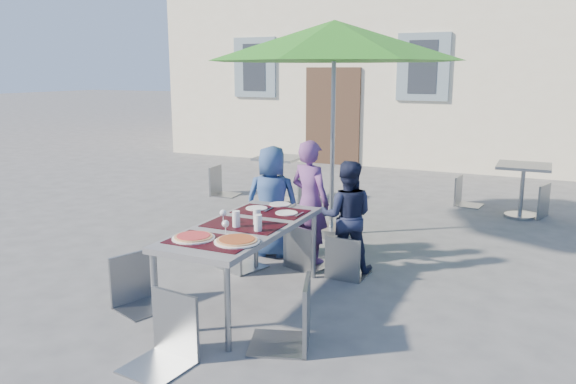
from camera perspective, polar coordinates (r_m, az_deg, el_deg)
The scene contains 22 objects.
ground at distance 5.69m, azimuth -3.15°, elevation -9.73°, with size 90.00×90.00×0.00m, color #4D4D50.
dining_table at distance 5.14m, azimuth -4.53°, elevation -3.96°, with size 0.80×1.85×0.76m.
pizza_near_left at distance 4.75m, azimuth -9.59°, elevation -4.54°, with size 0.36×0.36×0.03m.
pizza_near_right at distance 4.61m, azimuth -5.21°, elevation -4.93°, with size 0.38×0.38×0.03m.
glassware at distance 5.01m, azimuth -4.38°, elevation -2.80°, with size 0.48×0.47×0.15m.
place_settings at distance 5.68m, azimuth -1.37°, elevation -1.67°, with size 0.62×0.52×0.01m.
child_0 at distance 6.47m, azimuth -1.65°, elevation -0.98°, with size 0.63×0.41×1.29m, color #2E4A7F.
child_1 at distance 6.26m, azimuth 2.26°, elevation -1.01°, with size 0.51×0.33×1.39m, color #683B79.
child_2 at distance 6.03m, azimuth 5.98°, elevation -2.48°, with size 0.59×0.34×1.20m, color #191E38.
chair_0 at distance 6.04m, azimuth -5.44°, elevation -2.84°, with size 0.54×0.55×0.96m.
chair_1 at distance 6.07m, azimuth 1.64°, elevation -2.91°, with size 0.52×0.53×0.93m.
chair_2 at distance 5.82m, azimuth 5.95°, elevation -4.02°, with size 0.41×0.41×0.87m.
chair_3 at distance 5.28m, azimuth -15.38°, elevation -5.75°, with size 0.52×0.52×0.92m.
chair_4 at distance 4.34m, azimuth 0.50°, elevation -8.17°, with size 0.59×0.58×1.03m.
chair_5 at distance 4.22m, azimuth -12.51°, elevation -9.57°, with size 0.49×0.49×0.99m.
patio_umbrella at distance 7.18m, azimuth 4.73°, elevation 14.95°, with size 3.18×3.18×2.74m.
cafe_table_0 at distance 9.23m, azimuth -0.87°, elevation 2.16°, with size 0.70×0.70×0.75m.
bg_chair_l_0 at distance 9.78m, azimuth -6.91°, elevation 2.95°, with size 0.46×0.45×0.96m.
bg_chair_r_0 at distance 9.25m, azimuth 1.42°, elevation 2.63°, with size 0.56×0.56×0.99m.
cafe_table_1 at distance 8.89m, azimuth 22.75°, elevation 1.10°, with size 0.74×0.74×0.79m.
bg_chair_l_1 at distance 9.41m, azimuth 17.56°, elevation 1.77°, with size 0.44×0.43×0.88m.
bg_chair_r_1 at distance 9.01m, azimuth 24.12°, elevation 1.14°, with size 0.54×0.53×0.95m.
Camera 1 is at (2.49, -4.65, 2.12)m, focal length 35.00 mm.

